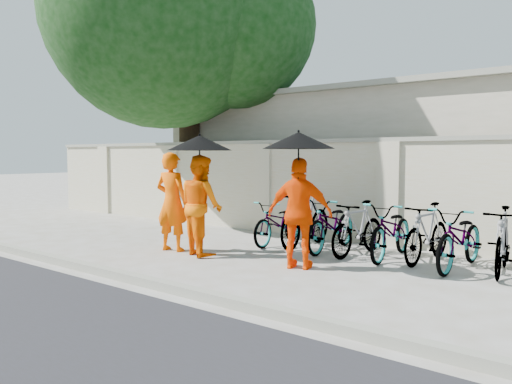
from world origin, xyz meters
The scene contains 18 objects.
ground centered at (0.00, 0.00, 0.00)m, with size 80.00×80.00×0.00m, color #A6A5A3.
kerb centered at (0.00, -1.70, 0.06)m, with size 40.00×0.16×0.12m, color gray.
compound_wall centered at (1.00, 3.20, 1.00)m, with size 20.00×0.30×2.00m, color beige.
building_behind centered at (2.00, 7.00, 1.60)m, with size 14.00×6.00×3.20m, color beige.
shade_tree centered at (-3.66, 2.97, 5.10)m, with size 6.70×6.20×8.20m.
monk_left centered at (-0.92, 0.21, 0.90)m, with size 0.66×0.43×1.80m, color #FF5A00.
monk_center centered at (-0.25, 0.28, 0.88)m, with size 0.85×0.66×1.76m, color #FF6601.
parasol_center centered at (-0.20, 0.20, 1.95)m, with size 1.12×1.12×1.09m.
monk_right centered at (1.70, 0.43, 0.86)m, with size 1.00×0.42×1.71m, color #FF4400.
parasol_right centered at (1.72, 0.35, 1.97)m, with size 1.09×1.09×1.12m.
bike_0 centered at (0.24, 1.93, 0.43)m, with size 0.57×1.64×0.86m, color #AAA9AD.
bike_1 centered at (0.81, 2.01, 0.53)m, with size 0.50×1.76×1.06m, color #AAA9AD.
bike_2 centered at (1.38, 2.00, 0.49)m, with size 0.65×1.86×0.97m, color #AAA9AD.
bike_3 centered at (1.96, 1.88, 0.48)m, with size 0.45×1.59×0.95m, color #AAA9AD.
bike_4 centered at (2.53, 2.00, 0.48)m, with size 0.64×1.84×0.96m, color #AAA9AD.
bike_5 centered at (3.10, 2.05, 0.49)m, with size 0.46×1.62×0.97m, color #AAA9AD.
bike_6 centered at (3.67, 1.88, 0.48)m, with size 0.64×1.85×0.97m, color #AAA9AD.
bike_7 centered at (4.24, 1.93, 0.50)m, with size 0.47×1.65×0.99m, color #AAA9AD.
Camera 1 is at (5.84, -5.95, 1.75)m, focal length 35.00 mm.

